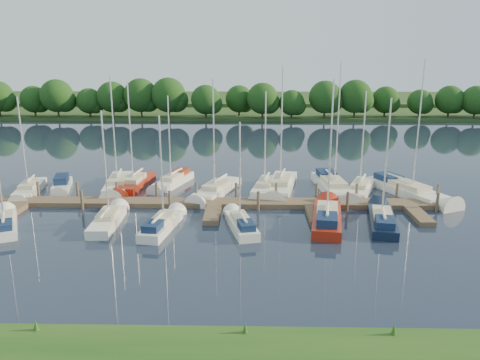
{
  "coord_description": "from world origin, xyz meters",
  "views": [
    {
      "loc": [
        2.9,
        -29.45,
        12.13
      ],
      "look_at": [
        2.1,
        8.0,
        2.2
      ],
      "focal_mm": 35.0,
      "sensor_mm": 36.0,
      "label": 1
    }
  ],
  "objects_px": {
    "motorboat": "(62,185)",
    "sailboat_n_5": "(216,191)",
    "sailboat_s_2": "(162,225)",
    "sailboat_n_0": "(29,191)",
    "dock": "(215,205)"
  },
  "relations": [
    {
      "from": "motorboat",
      "to": "dock",
      "type": "bearing_deg",
      "value": 145.02
    },
    {
      "from": "motorboat",
      "to": "sailboat_n_5",
      "type": "height_order",
      "value": "sailboat_n_5"
    },
    {
      "from": "sailboat_n_0",
      "to": "motorboat",
      "type": "xyz_separation_m",
      "value": [
        2.4,
        1.57,
        0.06
      ]
    },
    {
      "from": "sailboat_n_0",
      "to": "sailboat_s_2",
      "type": "distance_m",
      "value": 16.39
    },
    {
      "from": "sailboat_n_5",
      "to": "sailboat_s_2",
      "type": "bearing_deg",
      "value": 89.65
    },
    {
      "from": "sailboat_n_0",
      "to": "motorboat",
      "type": "distance_m",
      "value": 2.87
    },
    {
      "from": "sailboat_n_0",
      "to": "sailboat_n_5",
      "type": "height_order",
      "value": "sailboat_n_5"
    },
    {
      "from": "motorboat",
      "to": "sailboat_s_2",
      "type": "xyz_separation_m",
      "value": [
        11.4,
        -10.42,
        -0.02
      ]
    },
    {
      "from": "motorboat",
      "to": "sailboat_s_2",
      "type": "bearing_deg",
      "value": 122.37
    },
    {
      "from": "sailboat_n_0",
      "to": "motorboat",
      "type": "height_order",
      "value": "sailboat_n_0"
    },
    {
      "from": "dock",
      "to": "sailboat_s_2",
      "type": "bearing_deg",
      "value": -123.98
    },
    {
      "from": "sailboat_n_0",
      "to": "sailboat_n_5",
      "type": "xyz_separation_m",
      "value": [
        17.03,
        0.16,
        -0.0
      ]
    },
    {
      "from": "dock",
      "to": "motorboat",
      "type": "bearing_deg",
      "value": 160.22
    },
    {
      "from": "sailboat_s_2",
      "to": "motorboat",
      "type": "bearing_deg",
      "value": 146.72
    },
    {
      "from": "motorboat",
      "to": "sailboat_n_5",
      "type": "bearing_deg",
      "value": 159.29
    }
  ]
}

